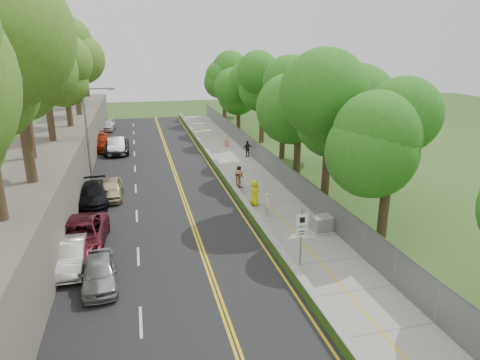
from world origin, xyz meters
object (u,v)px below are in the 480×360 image
Objects in this scene: signpost at (302,231)px; construction_barrel at (226,143)px; streetlight at (89,129)px; concrete_block at (322,223)px; car_2 at (81,236)px; painter_0 at (254,193)px; car_1 at (70,255)px; car_0 at (99,272)px; person_far at (248,149)px.

construction_barrel is (1.95, 27.93, -1.43)m from signpost.
streetlight is 8.27× the size of construction_barrel.
concrete_block is 0.22× the size of car_2.
car_2 is (-13.27, -23.30, 0.33)m from construction_barrel.
painter_0 reaches higher than car_2.
concrete_block is 0.30× the size of car_1.
car_0 is 0.69× the size of car_2.
car_0 is at bearing 110.25° from painter_0.
signpost reaches higher than car_1.
car_2 is at bearing 103.38° from car_0.
construction_barrel is 28.78m from car_1.
streetlight is 1.35× the size of car_2.
car_0 is at bearing -113.57° from construction_barrel.
concrete_block is at bearing 80.55° from person_far.
car_2 is 3.12× the size of painter_0.
person_far reaches higher than car_2.
construction_barrel is at bearing -26.15° from painter_0.
car_2 is 12.17m from painter_0.
concrete_block is 0.68× the size of painter_0.
signpost is 23.08m from person_far.
streetlight is 17.11m from car_0.
car_1 is at bearing 167.58° from signpost.
streetlight is at bearing 88.94° from car_1.
construction_barrel is 30.01m from car_0.
car_2 is at bearing -89.11° from streetlight.
person_far reaches higher than car_1.
person_far reaches higher than construction_barrel.
streetlight is 4.22× the size of painter_0.
painter_0 is at bearing 28.51° from car_1.
streetlight reaches higher than car_0.
person_far reaches higher than concrete_block.
car_1 is 2.31× the size of painter_0.
car_1 is 0.74× the size of car_2.
person_far is (0.13, 18.91, 0.41)m from concrete_block.
signpost is 1.64× the size of painter_0.
person_far is at bearing 53.36° from car_1.
construction_barrel is 0.58× the size of person_far.
signpost is at bearing -5.79° from car_0.
signpost reaches higher than person_far.
concrete_block is at bearing -87.46° from construction_barrel.
car_1 is (-13.60, -25.36, 0.23)m from construction_barrel.
car_2 is at bearing 177.22° from concrete_block.
signpost reaches higher than concrete_block.
painter_0 is at bearing 68.19° from person_far.
construction_barrel is 0.24× the size of car_0.
car_0 reaches higher than concrete_block.
painter_0 is at bearing 89.84° from signpost.
signpost is 5.17m from concrete_block.
signpost is 3.20× the size of construction_barrel.
construction_barrel is 24.02m from concrete_block.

